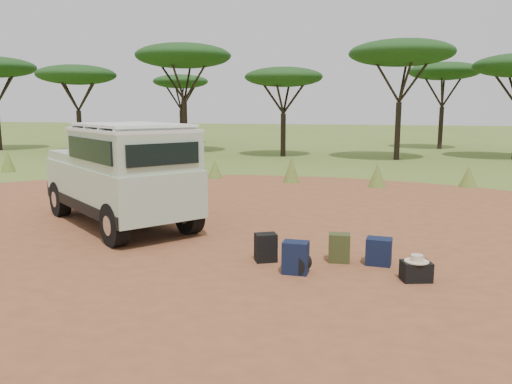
% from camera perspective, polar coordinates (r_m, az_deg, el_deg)
% --- Properties ---
extents(ground, '(140.00, 140.00, 0.00)m').
position_cam_1_polar(ground, '(9.59, -4.58, -6.55)').
color(ground, '#556D26').
rests_on(ground, ground).
extents(dirt_clearing, '(23.00, 23.00, 0.01)m').
position_cam_1_polar(dirt_clearing, '(9.59, -4.58, -6.53)').
color(dirt_clearing, brown).
rests_on(dirt_clearing, ground).
extents(grass_fringe, '(36.60, 1.60, 0.90)m').
position_cam_1_polar(grass_fringe, '(17.79, 4.35, 2.31)').
color(grass_fringe, '#556D26').
rests_on(grass_fringe, ground).
extents(acacia_treeline, '(46.70, 13.20, 6.26)m').
position_cam_1_polar(acacia_treeline, '(28.73, 9.36, 13.94)').
color(acacia_treeline, black).
rests_on(acacia_treeline, ground).
extents(safari_vehicle, '(4.87, 4.46, 2.33)m').
position_cam_1_polar(safari_vehicle, '(11.66, -15.16, 1.71)').
color(safari_vehicle, '#ACC2A6').
rests_on(safari_vehicle, ground).
extents(walking_staff, '(0.43, 0.37, 1.34)m').
position_cam_1_polar(walking_staff, '(11.46, -11.56, -0.60)').
color(walking_staff, brown).
rests_on(walking_staff, ground).
extents(backpack_black, '(0.45, 0.40, 0.50)m').
position_cam_1_polar(backpack_black, '(8.76, 1.12, -6.38)').
color(backpack_black, black).
rests_on(backpack_black, ground).
extents(backpack_navy, '(0.42, 0.30, 0.54)m').
position_cam_1_polar(backpack_navy, '(8.17, 4.55, -7.49)').
color(backpack_navy, '#111837').
rests_on(backpack_navy, ground).
extents(backpack_olive, '(0.39, 0.29, 0.51)m').
position_cam_1_polar(backpack_olive, '(8.86, 9.47, -6.33)').
color(backpack_olive, '#39411E').
rests_on(backpack_olive, ground).
extents(duffel_navy, '(0.45, 0.36, 0.47)m').
position_cam_1_polar(duffel_navy, '(8.84, 13.85, -6.63)').
color(duffel_navy, '#111837').
rests_on(duffel_navy, ground).
extents(hard_case, '(0.51, 0.43, 0.31)m').
position_cam_1_polar(hard_case, '(8.23, 17.83, -8.63)').
color(hard_case, black).
rests_on(hard_case, ground).
extents(stuff_sack, '(0.40, 0.40, 0.32)m').
position_cam_1_polar(stuff_sack, '(8.22, 4.93, -8.16)').
color(stuff_sack, black).
rests_on(stuff_sack, ground).
extents(safari_hat, '(0.37, 0.37, 0.11)m').
position_cam_1_polar(safari_hat, '(8.17, 17.90, -7.32)').
color(safari_hat, beige).
rests_on(safari_hat, hard_case).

